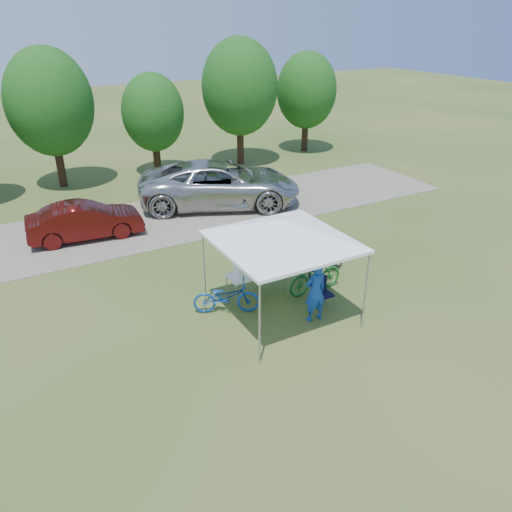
{
  "coord_description": "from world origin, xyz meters",
  "views": [
    {
      "loc": [
        -6.04,
        -9.48,
        7.2
      ],
      "look_at": [
        0.36,
        2.0,
        0.81
      ],
      "focal_mm": 35.0,
      "sensor_mm": 36.0,
      "label": 1
    }
  ],
  "objects": [
    {
      "name": "ground",
      "position": [
        0.0,
        0.0,
        0.0
      ],
      "size": [
        100.0,
        100.0,
        0.0
      ],
      "primitive_type": "plane",
      "color": "#2D5119",
      "rests_on": "ground"
    },
    {
      "name": "bike_green",
      "position": [
        1.49,
        0.57,
        0.53
      ],
      "size": [
        1.78,
        0.55,
        1.06
      ],
      "primitive_type": "imported",
      "rotation": [
        0.0,
        0.0,
        -1.54
      ],
      "color": "#186E2A",
      "rests_on": "ground"
    },
    {
      "name": "treeline",
      "position": [
        -0.29,
        14.05,
        3.53
      ],
      "size": [
        24.89,
        4.28,
        6.3
      ],
      "color": "#382314",
      "rests_on": "ground"
    },
    {
      "name": "minivan",
      "position": [
        2.26,
        8.43,
        0.93
      ],
      "size": [
        7.18,
        5.36,
        1.81
      ],
      "primitive_type": "imported",
      "rotation": [
        0.0,
        0.0,
        1.16
      ],
      "color": "#B8B7B3",
      "rests_on": "gravel_strip"
    },
    {
      "name": "bike_dark",
      "position": [
        2.41,
        1.25,
        0.42
      ],
      "size": [
        1.7,
        0.95,
        0.85
      ],
      "primitive_type": "imported",
      "rotation": [
        0.0,
        0.0,
        -1.32
      ],
      "color": "black",
      "rests_on": "ground"
    },
    {
      "name": "sedan",
      "position": [
        -3.35,
        7.66,
        0.66
      ],
      "size": [
        4.01,
        1.7,
        1.29
      ],
      "primitive_type": "imported",
      "rotation": [
        0.0,
        0.0,
        1.48
      ],
      "color": "#480D0C",
      "rests_on": "gravel_strip"
    },
    {
      "name": "cooler",
      "position": [
        -0.42,
        1.3,
        0.87
      ],
      "size": [
        0.51,
        0.35,
        0.37
      ],
      "color": "white",
      "rests_on": "folding_table"
    },
    {
      "name": "folding_table",
      "position": [
        -0.02,
        1.3,
        0.64
      ],
      "size": [
        1.67,
        0.7,
        0.69
      ],
      "color": "white",
      "rests_on": "ground"
    },
    {
      "name": "bike_blue",
      "position": [
        -1.18,
        0.84,
        0.46
      ],
      "size": [
        1.85,
        1.32,
        0.93
      ],
      "primitive_type": "imported",
      "rotation": [
        0.0,
        0.0,
        1.12
      ],
      "color": "#1347AC",
      "rests_on": "ground"
    },
    {
      "name": "folding_chair",
      "position": [
        1.21,
        -0.13,
        0.5
      ],
      "size": [
        0.44,
        0.46,
        0.85
      ],
      "rotation": [
        0.0,
        0.0,
        -0.03
      ],
      "color": "black",
      "rests_on": "ground"
    },
    {
      "name": "ice_cream_cup",
      "position": [
        0.55,
        1.25,
        0.71
      ],
      "size": [
        0.08,
        0.08,
        0.06
      ],
      "primitive_type": "cylinder",
      "color": "gold",
      "rests_on": "folding_table"
    },
    {
      "name": "gravel_strip",
      "position": [
        0.0,
        8.0,
        0.01
      ],
      "size": [
        24.0,
        5.0,
        0.02
      ],
      "primitive_type": "cube",
      "color": "gray",
      "rests_on": "ground"
    },
    {
      "name": "cyclist",
      "position": [
        0.65,
        -0.59,
        0.84
      ],
      "size": [
        0.61,
        0.4,
        1.67
      ],
      "primitive_type": "imported",
      "rotation": [
        0.0,
        0.0,
        3.14
      ],
      "color": "#1545AA",
      "rests_on": "ground"
    },
    {
      "name": "canopy",
      "position": [
        0.0,
        0.0,
        2.65
      ],
      "size": [
        4.53,
        4.53,
        3.0
      ],
      "color": "#A5A5AA",
      "rests_on": "ground"
    }
  ]
}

